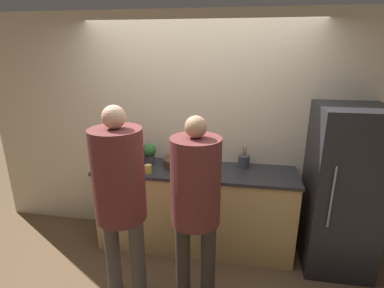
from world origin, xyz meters
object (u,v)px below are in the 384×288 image
fruit_bowl (179,162)px  bottle_red (120,163)px  cup_yellow (148,169)px  person_center (196,196)px  potted_plant (149,153)px  utensil_crock (244,161)px  bottle_clear (128,163)px  person_left (120,189)px  refrigerator (342,190)px

fruit_bowl → bottle_red: bearing=-155.8°
fruit_bowl → cup_yellow: (-0.28, -0.25, -0.00)m
person_center → bottle_red: person_center is taller
bottle_red → potted_plant: bottle_red is taller
utensil_crock → bottle_red: (-1.30, -0.34, 0.03)m
person_center → cup_yellow: size_ratio=18.92×
bottle_clear → potted_plant: bearing=56.9°
person_left → bottle_red: 0.78m
utensil_crock → refrigerator: bearing=-11.3°
person_center → bottle_red: (-0.91, 0.61, -0.01)m
cup_yellow → person_center: bearing=-45.9°
bottle_red → utensil_crock: bearing=14.8°
person_center → bottle_clear: (-0.84, 0.66, -0.03)m
person_center → potted_plant: person_center is taller
utensil_crock → cup_yellow: 1.04m
potted_plant → bottle_red: bearing=-129.1°
person_left → person_center: size_ratio=1.05×
utensil_crock → cup_yellow: bearing=-161.4°
fruit_bowl → potted_plant: size_ratio=1.47×
bottle_clear → person_left: bearing=-73.1°
fruit_bowl → bottle_red: 0.65m
cup_yellow → potted_plant: size_ratio=0.39×
potted_plant → cup_yellow: bearing=-75.8°
refrigerator → cup_yellow: bearing=-176.0°
bottle_red → cup_yellow: size_ratio=2.79×
utensil_crock → bottle_red: 1.34m
refrigerator → fruit_bowl: size_ratio=4.97×
bottle_red → bottle_clear: 0.09m
person_left → bottle_clear: size_ratio=8.88×
fruit_bowl → cup_yellow: size_ratio=3.75×
potted_plant → utensil_crock: bearing=2.8°
potted_plant → refrigerator: bearing=-4.0°
bottle_red → bottle_clear: bearing=29.7°
person_center → utensil_crock: bearing=68.1°
person_left → bottle_red: bearing=113.0°
fruit_bowl → utensil_crock: (0.71, 0.08, 0.02)m
fruit_bowl → potted_plant: 0.36m
person_center → person_left: bearing=-170.2°
potted_plant → bottle_clear: bearing=-123.1°
utensil_crock → fruit_bowl: bearing=-173.6°
person_left → fruit_bowl: (0.28, 0.98, -0.12)m
person_center → fruit_bowl: size_ratio=5.04×
refrigerator → bottle_clear: size_ratio=8.35×
person_center → bottle_red: bearing=146.1°
cup_yellow → fruit_bowl: bearing=42.3°
person_left → bottle_red: (-0.31, 0.72, -0.07)m
person_center → cup_yellow: (-0.60, 0.62, -0.07)m
bottle_red → bottle_clear: size_ratio=1.25×
person_left → cup_yellow: person_left is taller
fruit_bowl → bottle_clear: size_ratio=1.68×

